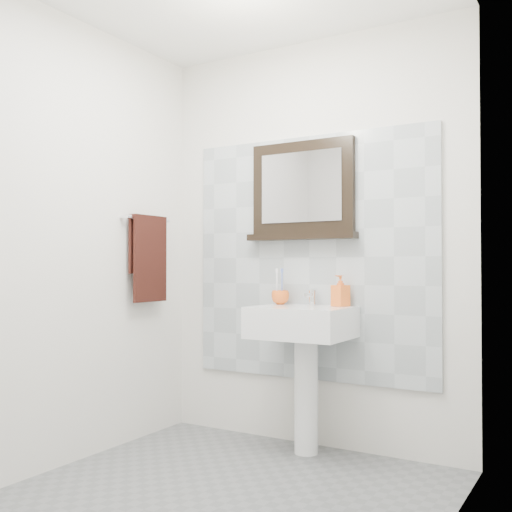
{
  "coord_description": "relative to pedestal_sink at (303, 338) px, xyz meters",
  "views": [
    {
      "loc": [
        1.59,
        -2.26,
        1.09
      ],
      "look_at": [
        -0.07,
        0.55,
        1.15
      ],
      "focal_mm": 42.0,
      "sensor_mm": 36.0,
      "label": 1
    }
  ],
  "objects": [
    {
      "name": "right_wall",
      "position": [
        0.95,
        -0.87,
        0.57
      ],
      "size": [
        0.01,
        2.2,
        2.5
      ],
      "primitive_type": "cube",
      "color": "silver",
      "rests_on": "ground"
    },
    {
      "name": "towel_bar",
      "position": [
        -1.0,
        -0.2,
        0.72
      ],
      "size": [
        0.07,
        0.4,
        0.03
      ],
      "color": "silver",
      "rests_on": "left_wall"
    },
    {
      "name": "framed_mirror",
      "position": [
        -0.09,
        0.19,
        0.87
      ],
      "size": [
        0.72,
        0.11,
        0.61
      ],
      "color": "black",
      "rests_on": "back_wall"
    },
    {
      "name": "splashback",
      "position": [
        -0.05,
        0.21,
        0.47
      ],
      "size": [
        1.6,
        0.02,
        1.5
      ],
      "primitive_type": "cube",
      "color": "#AAB3B8",
      "rests_on": "back_wall"
    },
    {
      "name": "soap_dispenser",
      "position": [
        0.18,
        0.14,
        0.28
      ],
      "size": [
        0.11,
        0.11,
        0.18
      ],
      "primitive_type": "imported",
      "rotation": [
        0.0,
        0.0,
        -0.39
      ],
      "color": "#FB421D",
      "rests_on": "pedestal_sink"
    },
    {
      "name": "toothbrushes",
      "position": [
        -0.21,
        0.12,
        0.31
      ],
      "size": [
        0.05,
        0.04,
        0.21
      ],
      "color": "white",
      "rests_on": "toothbrush_cup"
    },
    {
      "name": "toothbrush_cup",
      "position": [
        -0.21,
        0.12,
        0.23
      ],
      "size": [
        0.11,
        0.11,
        0.09
      ],
      "primitive_type": "imported",
      "rotation": [
        0.0,
        0.0,
        -0.01
      ],
      "color": "orange",
      "rests_on": "pedestal_sink"
    },
    {
      "name": "back_wall",
      "position": [
        -0.05,
        0.23,
        0.57
      ],
      "size": [
        2.0,
        0.01,
        2.5
      ],
      "primitive_type": "cube",
      "color": "silver",
      "rests_on": "ground"
    },
    {
      "name": "pedestal_sink",
      "position": [
        0.0,
        0.0,
        0.0
      ],
      "size": [
        0.55,
        0.44,
        0.96
      ],
      "color": "white",
      "rests_on": "ground"
    },
    {
      "name": "left_wall",
      "position": [
        -1.05,
        -0.87,
        0.57
      ],
      "size": [
        0.01,
        2.2,
        2.5
      ],
      "primitive_type": "cube",
      "color": "silver",
      "rests_on": "ground"
    },
    {
      "name": "floor",
      "position": [
        -0.05,
        -0.87,
        -0.68
      ],
      "size": [
        2.0,
        2.2,
        0.01
      ],
      "primitive_type": "cube",
      "color": "slate",
      "rests_on": "ground"
    },
    {
      "name": "hand_towel",
      "position": [
        -0.99,
        -0.2,
        0.51
      ],
      "size": [
        0.06,
        0.3,
        0.55
      ],
      "color": "black",
      "rests_on": "towel_bar"
    }
  ]
}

